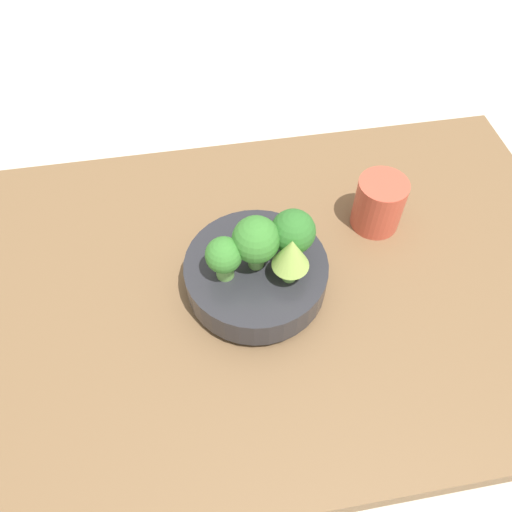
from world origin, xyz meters
The scene contains 8 objects.
ground_plane centered at (0.00, 0.00, 0.00)m, with size 6.00×6.00×0.00m, color beige.
table centered at (0.00, 0.00, 0.02)m, with size 1.04×0.67×0.05m.
bowl centered at (-0.02, -0.01, 0.08)m, with size 0.22×0.22×0.06m.
broccoli_floret_left centered at (-0.07, -0.02, 0.15)m, with size 0.05×0.05×0.07m.
broccoli_floret_right centered at (0.03, 0.00, 0.16)m, with size 0.06×0.06×0.09m.
romanesco_piece_near centered at (0.02, -0.04, 0.17)m, with size 0.05×0.05×0.08m.
broccoli_floret_center centered at (-0.02, -0.01, 0.17)m, with size 0.07×0.07×0.09m.
cup centered at (0.20, 0.09, 0.09)m, with size 0.08×0.08×0.09m.
Camera 1 is at (-0.10, -0.43, 0.71)m, focal length 35.00 mm.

